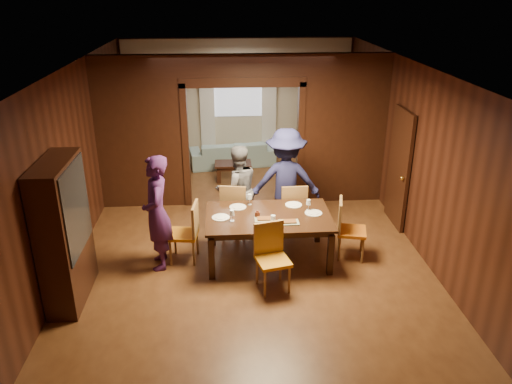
{
  "coord_description": "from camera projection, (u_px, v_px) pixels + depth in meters",
  "views": [
    {
      "loc": [
        -0.38,
        -7.56,
        4.07
      ],
      "look_at": [
        0.11,
        -0.4,
        1.05
      ],
      "focal_mm": 35.0,
      "sensor_mm": 36.0,
      "label": 1
    }
  ],
  "objects": [
    {
      "name": "room_walls",
      "position": [
        243.0,
        125.0,
        9.71
      ],
      "size": [
        5.52,
        9.01,
        2.9
      ],
      "color": "black",
      "rests_on": "floor"
    },
    {
      "name": "wineglass_right",
      "position": [
        308.0,
        205.0,
        7.82
      ],
      "size": [
        0.08,
        0.08,
        0.18
      ],
      "primitive_type": null,
      "color": "silver",
      "rests_on": "dining_table"
    },
    {
      "name": "plate_near",
      "position": [
        270.0,
        225.0,
        7.36
      ],
      "size": [
        0.27,
        0.27,
        0.01
      ],
      "primitive_type": "cylinder",
      "color": "silver",
      "rests_on": "dining_table"
    },
    {
      "name": "dining_table",
      "position": [
        268.0,
        237.0,
        7.82
      ],
      "size": [
        1.93,
        1.2,
        0.76
      ],
      "primitive_type": "cube",
      "color": "black",
      "rests_on": "floor"
    },
    {
      "name": "person_grey",
      "position": [
        237.0,
        190.0,
        8.55
      ],
      "size": [
        0.91,
        0.8,
        1.58
      ],
      "primitive_type": "imported",
      "rotation": [
        0.0,
        0.0,
        3.44
      ],
      "color": "#54535A",
      "rests_on": "floor"
    },
    {
      "name": "platter_b",
      "position": [
        289.0,
        222.0,
        7.43
      ],
      "size": [
        0.3,
        0.2,
        0.04
      ],
      "primitive_type": "cube",
      "color": "gray",
      "rests_on": "dining_table"
    },
    {
      "name": "curtain_right",
      "position": [
        269.0,
        108.0,
        12.16
      ],
      "size": [
        0.35,
        0.06,
        2.4
      ],
      "primitive_type": "cube",
      "color": "white",
      "rests_on": "back_wall"
    },
    {
      "name": "wineglass_left",
      "position": [
        232.0,
        216.0,
        7.46
      ],
      "size": [
        0.08,
        0.08,
        0.18
      ],
      "primitive_type": null,
      "color": "silver",
      "rests_on": "dining_table"
    },
    {
      "name": "floor",
      "position": [
        248.0,
        239.0,
        8.56
      ],
      "size": [
        9.0,
        9.0,
        0.0
      ],
      "primitive_type": "plane",
      "color": "#4D2A15",
      "rests_on": "ground"
    },
    {
      "name": "serving_bowl",
      "position": [
        276.0,
        211.0,
        7.72
      ],
      "size": [
        0.31,
        0.31,
        0.08
      ],
      "primitive_type": "imported",
      "color": "black",
      "rests_on": "dining_table"
    },
    {
      "name": "plate_right",
      "position": [
        313.0,
        213.0,
        7.74
      ],
      "size": [
        0.27,
        0.27,
        0.01
      ],
      "primitive_type": "cylinder",
      "color": "silver",
      "rests_on": "dining_table"
    },
    {
      "name": "hutch",
      "position": [
        64.0,
        233.0,
        6.63
      ],
      "size": [
        0.4,
        1.2,
        2.0
      ],
      "primitive_type": "cube",
      "color": "black",
      "rests_on": "floor"
    },
    {
      "name": "sofa",
      "position": [
        232.0,
        153.0,
        11.97
      ],
      "size": [
        2.1,
        1.07,
        0.59
      ],
      "primitive_type": "imported",
      "rotation": [
        0.0,
        0.0,
        3.29
      ],
      "color": "#8BAFB6",
      "rests_on": "floor"
    },
    {
      "name": "chair_left",
      "position": [
        183.0,
        232.0,
        7.75
      ],
      "size": [
        0.49,
        0.49,
        0.97
      ],
      "primitive_type": null,
      "rotation": [
        0.0,
        0.0,
        -1.69
      ],
      "color": "orange",
      "rests_on": "floor"
    },
    {
      "name": "chair_right",
      "position": [
        352.0,
        229.0,
        7.85
      ],
      "size": [
        0.53,
        0.53,
        0.97
      ],
      "primitive_type": null,
      "rotation": [
        0.0,
        0.0,
        1.34
      ],
      "color": "#CC6213",
      "rests_on": "floor"
    },
    {
      "name": "chair_far_r",
      "position": [
        292.0,
        208.0,
        8.58
      ],
      "size": [
        0.46,
        0.46,
        0.97
      ],
      "primitive_type": null,
      "rotation": [
        0.0,
        0.0,
        3.18
      ],
      "color": "red",
      "rests_on": "floor"
    },
    {
      "name": "plate_far_l",
      "position": [
        238.0,
        207.0,
        7.95
      ],
      "size": [
        0.27,
        0.27,
        0.01
      ],
      "primitive_type": "cylinder",
      "color": "silver",
      "rests_on": "dining_table"
    },
    {
      "name": "window_far",
      "position": [
        238.0,
        89.0,
        11.98
      ],
      "size": [
        1.2,
        0.03,
        1.3
      ],
      "primitive_type": "cube",
      "color": "silver",
      "rests_on": "back_wall"
    },
    {
      "name": "plate_far_r",
      "position": [
        294.0,
        205.0,
        8.03
      ],
      "size": [
        0.27,
        0.27,
        0.01
      ],
      "primitive_type": "cylinder",
      "color": "white",
      "rests_on": "dining_table"
    },
    {
      "name": "wineglass_far",
      "position": [
        250.0,
        199.0,
        8.02
      ],
      "size": [
        0.08,
        0.08,
        0.18
      ],
      "primitive_type": null,
      "color": "white",
      "rests_on": "dining_table"
    },
    {
      "name": "curtain_left",
      "position": [
        207.0,
        109.0,
        12.07
      ],
      "size": [
        0.35,
        0.06,
        2.4
      ],
      "primitive_type": "cube",
      "color": "white",
      "rests_on": "back_wall"
    },
    {
      "name": "chair_near",
      "position": [
        273.0,
        259.0,
        7.01
      ],
      "size": [
        0.53,
        0.53,
        0.97
      ],
      "primitive_type": null,
      "rotation": [
        0.0,
        0.0,
        0.24
      ],
      "color": "orange",
      "rests_on": "floor"
    },
    {
      "name": "door_right",
      "position": [
        399.0,
        168.0,
        8.78
      ],
      "size": [
        0.06,
        0.9,
        2.1
      ],
      "primitive_type": "cube",
      "color": "black",
      "rests_on": "floor"
    },
    {
      "name": "person_purple",
      "position": [
        157.0,
        213.0,
        7.45
      ],
      "size": [
        0.5,
        0.7,
        1.79
      ],
      "primitive_type": "imported",
      "rotation": [
        0.0,
        0.0,
        -1.45
      ],
      "color": "#421B50",
      "rests_on": "floor"
    },
    {
      "name": "ceiling",
      "position": [
        247.0,
        68.0,
        7.43
      ],
      "size": [
        5.5,
        9.0,
        0.02
      ],
      "primitive_type": "cube",
      "color": "silver",
      "rests_on": "room_walls"
    },
    {
      "name": "coffee_table",
      "position": [
        233.0,
        171.0,
        11.07
      ],
      "size": [
        0.8,
        0.5,
        0.4
      ],
      "primitive_type": "cube",
      "color": "black",
      "rests_on": "floor"
    },
    {
      "name": "tumbler",
      "position": [
        273.0,
        220.0,
        7.38
      ],
      "size": [
        0.07,
        0.07,
        0.14
      ],
      "primitive_type": "cylinder",
      "color": "white",
      "rests_on": "dining_table"
    },
    {
      "name": "platter_a",
      "position": [
        265.0,
        219.0,
        7.52
      ],
      "size": [
        0.3,
        0.2,
        0.04
      ],
      "primitive_type": "cube",
      "color": "gray",
      "rests_on": "dining_table"
    },
    {
      "name": "condiment_jar",
      "position": [
        257.0,
        214.0,
        7.6
      ],
      "size": [
        0.08,
        0.08,
        0.11
      ],
      "primitive_type": null,
      "color": "#4B1F11",
      "rests_on": "dining_table"
    },
    {
      "name": "plate_left",
      "position": [
        221.0,
        217.0,
        7.6
      ],
      "size": [
        0.27,
        0.27,
        0.01
      ],
      "primitive_type": "cylinder",
      "color": "silver",
      "rests_on": "dining_table"
    },
    {
      "name": "chair_far_l",
      "position": [
        235.0,
        208.0,
        8.59
      ],
      "size": [
        0.52,
        0.52,
        0.97
      ],
      "primitive_type": null,
      "rotation": [
        0.0,
        0.0,
        2.95
      ],
      "color": "orange",
      "rests_on": "floor"
    },
    {
      "name": "person_navy",
      "position": [
        286.0,
        181.0,
        8.53
      ],
      "size": [
        1.24,
        0.76,
        1.86
      ],
      "primitive_type": "imported",
      "rotation": [
        0.0,
        0.0,
        3.08
      ],
      "color": "#1B1C44",
      "rests_on": "floor"
    }
  ]
}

